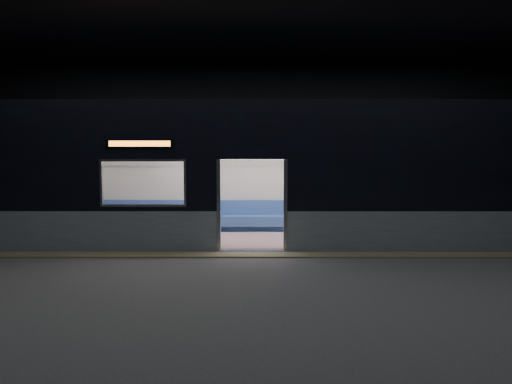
{
  "coord_description": "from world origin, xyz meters",
  "views": [
    {
      "loc": [
        0.12,
        -10.86,
        2.41
      ],
      "look_at": [
        0.08,
        2.3,
        1.21
      ],
      "focal_mm": 38.0,
      "sensor_mm": 36.0,
      "label": 1
    }
  ],
  "objects": [
    {
      "name": "tactile_strip",
      "position": [
        0.0,
        0.55,
        0.01
      ],
      "size": [
        22.8,
        0.5,
        0.03
      ],
      "primitive_type": "cube",
      "color": "#8C7F59",
      "rests_on": "station_floor"
    },
    {
      "name": "metro_car",
      "position": [
        -0.0,
        2.54,
        1.85
      ],
      "size": [
        18.0,
        3.04,
        3.35
      ],
      "color": "#8E9DA9",
      "rests_on": "station_floor"
    },
    {
      "name": "station_envelope",
      "position": [
        0.0,
        0.0,
        3.66
      ],
      "size": [
        24.0,
        14.0,
        5.0
      ],
      "color": "black",
      "rests_on": "station_floor"
    },
    {
      "name": "passenger",
      "position": [
        2.93,
        3.55,
        0.76
      ],
      "size": [
        0.39,
        0.63,
        1.27
      ],
      "rotation": [
        0.0,
        0.0,
        -0.16
      ],
      "color": "black",
      "rests_on": "metro_car"
    },
    {
      "name": "transit_map",
      "position": [
        3.01,
        3.85,
        1.46
      ],
      "size": [
        0.95,
        0.03,
        0.62
      ],
      "primitive_type": "cube",
      "color": "white",
      "rests_on": "metro_car"
    },
    {
      "name": "handbag",
      "position": [
        2.93,
        3.35,
        0.65
      ],
      "size": [
        0.29,
        0.27,
        0.11
      ],
      "primitive_type": "cube",
      "rotation": [
        0.0,
        0.0,
        -0.42
      ],
      "color": "black",
      "rests_on": "passenger"
    },
    {
      "name": "station_floor",
      "position": [
        0.0,
        0.0,
        -0.01
      ],
      "size": [
        24.0,
        14.0,
        0.01
      ],
      "primitive_type": "cube",
      "color": "#47494C",
      "rests_on": "ground"
    }
  ]
}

